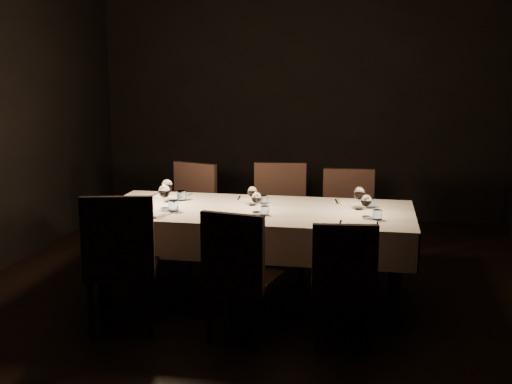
% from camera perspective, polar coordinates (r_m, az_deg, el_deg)
% --- Properties ---
extents(room, '(5.01, 6.01, 3.01)m').
position_cam_1_polar(room, '(5.08, -0.00, 6.64)').
color(room, black).
rests_on(room, ground).
extents(dining_table, '(2.52, 1.12, 0.76)m').
position_cam_1_polar(dining_table, '(5.20, -0.00, -2.30)').
color(dining_table, black).
rests_on(dining_table, ground).
extents(chair_near_left, '(0.60, 0.60, 1.03)m').
position_cam_1_polar(chair_near_left, '(4.67, -11.90, -5.72)').
color(chair_near_left, black).
rests_on(chair_near_left, ground).
extents(place_setting_near_left, '(0.37, 0.42, 0.20)m').
position_cam_1_polar(place_setting_near_left, '(5.14, -8.40, -0.85)').
color(place_setting_near_left, silver).
rests_on(place_setting_near_left, dining_table).
extents(chair_near_center, '(0.53, 0.53, 0.94)m').
position_cam_1_polar(chair_near_center, '(4.44, -1.51, -6.92)').
color(chair_near_center, black).
rests_on(chair_near_center, ground).
extents(place_setting_near_center, '(0.31, 0.39, 0.16)m').
position_cam_1_polar(place_setting_near_center, '(4.96, -0.11, -1.33)').
color(place_setting_near_center, silver).
rests_on(place_setting_near_center, dining_table).
extents(chair_near_right, '(0.47, 0.47, 0.89)m').
position_cam_1_polar(chair_near_right, '(4.39, 7.77, -7.57)').
color(chair_near_right, black).
rests_on(chair_near_right, ground).
extents(place_setting_near_right, '(0.31, 0.40, 0.17)m').
position_cam_1_polar(place_setting_near_right, '(4.88, 9.81, -1.66)').
color(place_setting_near_right, silver).
rests_on(place_setting_near_right, dining_table).
extents(chair_far_left, '(0.60, 0.60, 0.98)m').
position_cam_1_polar(chair_far_left, '(6.18, -6.00, -1.62)').
color(chair_far_left, black).
rests_on(chair_far_left, ground).
extents(place_setting_far_left, '(0.36, 0.42, 0.20)m').
position_cam_1_polar(place_setting_far_left, '(5.57, -7.52, 0.08)').
color(place_setting_far_left, silver).
rests_on(place_setting_far_left, dining_table).
extents(chair_far_center, '(0.54, 0.54, 1.01)m').
position_cam_1_polar(chair_far_center, '(5.94, 2.12, -1.95)').
color(chair_far_center, black).
rests_on(chair_far_center, ground).
extents(place_setting_far_center, '(0.30, 0.39, 0.16)m').
position_cam_1_polar(place_setting_far_center, '(5.39, -0.09, -0.33)').
color(place_setting_far_center, silver).
rests_on(place_setting_far_center, dining_table).
extents(chair_far_right, '(0.50, 0.50, 0.97)m').
position_cam_1_polar(chair_far_right, '(5.90, 8.18, -2.33)').
color(chair_far_right, black).
rests_on(chair_far_right, ground).
extents(place_setting_far_right, '(0.35, 0.41, 0.19)m').
position_cam_1_polar(place_setting_far_right, '(5.30, 9.24, -0.56)').
color(place_setting_far_right, silver).
rests_on(place_setting_far_right, dining_table).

